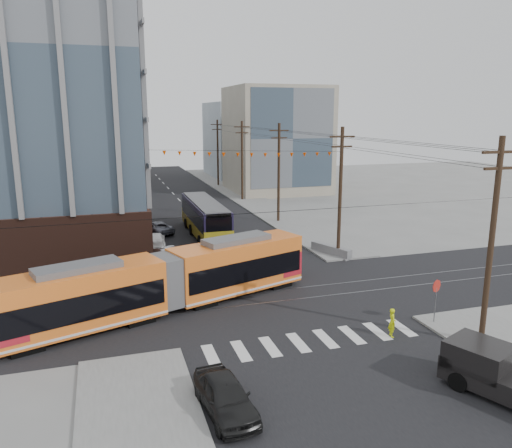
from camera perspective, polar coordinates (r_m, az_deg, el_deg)
The scene contains 16 objects.
ground at distance 30.45m, azimuth 4.12°, elevation -10.83°, with size 160.00×160.00×0.00m, color slate.
bg_bldg_nw_near at distance 78.31m, azimuth -22.49°, elevation 9.40°, with size 18.00×16.00×18.00m, color #8C99A5.
bg_bldg_ne_near at distance 78.62m, azimuth 2.32°, elevation 9.61°, with size 14.00×14.00×16.00m, color gray.
bg_bldg_nw_far at distance 98.05m, azimuth -19.80°, elevation 10.65°, with size 16.00×18.00×20.00m, color gray.
bg_bldg_ne_far at distance 98.27m, azimuth -0.53°, elevation 9.63°, with size 16.00×16.00×14.00m, color #8C99A5.
utility_pole_near at distance 28.23m, azimuth 25.29°, elevation -2.13°, with size 0.30×0.30×11.00m, color black.
utility_pole_far at distance 84.36m, azimuth -4.39°, elevation 8.08°, with size 0.30×0.30×11.00m, color black.
streetcar at distance 31.45m, azimuth -10.21°, elevation -6.48°, with size 19.85×2.79×3.83m, color orange, non-canonical shape.
city_bus at distance 50.35m, azimuth -5.85°, elevation 0.73°, with size 2.74×12.63×3.58m, color #1D1734, non-canonical shape.
black_sedan at distance 21.63m, azimuth -3.54°, elevation -19.01°, with size 1.79×4.44×1.51m, color black.
parked_car_silver at distance 41.56m, azimuth -10.41°, elevation -3.50°, with size 1.51×4.32×1.42m, color #96989B.
parked_car_white at distance 46.82m, azimuth -11.47°, elevation -1.80°, with size 1.82×4.49×1.30m, color silver.
parked_car_grey at distance 51.82m, azimuth -11.35°, elevation -0.41°, with size 2.13×4.62×1.28m, color #4C4F5B.
pedestrian at distance 28.92m, azimuth 15.29°, elevation -10.81°, with size 0.60×0.39×1.63m, color #D7EB0D.
stop_sign at distance 31.08m, azimuth 19.80°, elevation -8.54°, with size 0.77×0.77×2.55m, color red, non-canonical shape.
jersey_barrier at distance 43.82m, azimuth 8.57°, elevation -2.98°, with size 0.95×4.24×0.85m, color #5D5D64.
Camera 1 is at (-10.34, -25.96, 12.09)m, focal length 35.00 mm.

